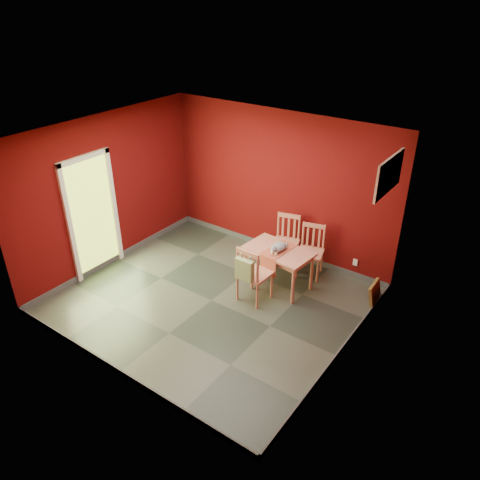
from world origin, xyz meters
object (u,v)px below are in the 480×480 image
Objects in this scene: dining_table at (279,254)px; picture_frame at (375,295)px; chair_near at (253,273)px; chair_far_left at (286,241)px; cat at (279,246)px; tote_bag at (244,270)px; chair_far_right at (311,250)px.

picture_frame is at bearing 14.38° from dining_table.
dining_table is at bearing 80.07° from chair_near.
chair_far_left is (-0.24, 0.65, -0.11)m from dining_table.
tote_bag is at bearing -114.73° from cat.
dining_table is 0.70m from chair_far_left.
chair_near is 2.40× the size of picture_frame.
cat is (0.25, -0.68, 0.30)m from chair_far_left.
dining_table is at bearing 107.48° from cat.
cat is (-0.25, -0.67, 0.32)m from chair_far_right.
chair_near reaches higher than picture_frame.
chair_far_left is 2.33× the size of picture_frame.
tote_bag is at bearing -91.78° from chair_near.
tote_bag is at bearing -104.54° from chair_far_right.
chair_near is (0.13, -1.25, 0.01)m from chair_far_left.
tote_bag is at bearing -143.66° from picture_frame.
dining_table is 3.01× the size of cat.
tote_bag is at bearing -85.17° from chair_far_left.
picture_frame is (1.54, 0.43, -0.58)m from cat.
chair_far_right is 2.24× the size of picture_frame.
chair_far_right reaches higher than cat.
chair_far_left is at bearing 171.90° from picture_frame.
chair_near is (-0.37, -1.24, 0.03)m from chair_far_right.
chair_near reaches higher than cat.
dining_table is 2.74× the size of tote_bag.
cat is at bearing -164.53° from picture_frame.
cat is 1.70m from picture_frame.
picture_frame is (1.79, -0.25, -0.29)m from chair_far_left.
chair_far_left is 1.26m from chair_near.
dining_table is 1.21× the size of chair_far_left.
dining_table reaches higher than picture_frame.
chair_far_left is 2.49× the size of cat.
chair_far_right reaches higher than picture_frame.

